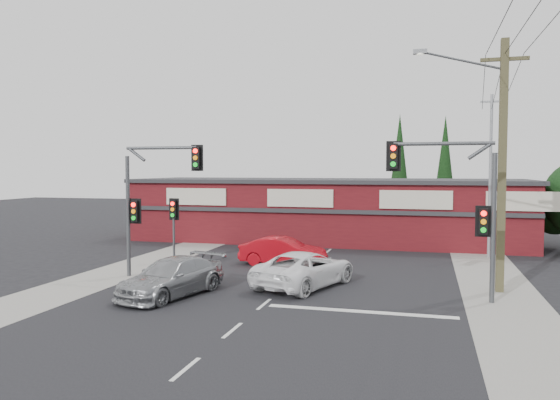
% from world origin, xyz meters
% --- Properties ---
extents(ground, '(120.00, 120.00, 0.00)m').
position_xyz_m(ground, '(0.00, 0.00, 0.00)').
color(ground, black).
rests_on(ground, ground).
extents(road_strip, '(14.00, 70.00, 0.01)m').
position_xyz_m(road_strip, '(0.00, 5.00, 0.01)').
color(road_strip, black).
rests_on(road_strip, ground).
extents(verge_left, '(3.00, 70.00, 0.02)m').
position_xyz_m(verge_left, '(-8.50, 5.00, 0.01)').
color(verge_left, gray).
rests_on(verge_left, ground).
extents(verge_right, '(3.00, 70.00, 0.02)m').
position_xyz_m(verge_right, '(8.50, 5.00, 0.01)').
color(verge_right, gray).
rests_on(verge_right, ground).
extents(stop_line, '(6.50, 0.35, 0.01)m').
position_xyz_m(stop_line, '(3.50, -1.50, 0.01)').
color(stop_line, silver).
rests_on(stop_line, ground).
extents(white_suv, '(4.06, 5.82, 1.48)m').
position_xyz_m(white_suv, '(0.77, 2.01, 0.74)').
color(white_suv, white).
rests_on(white_suv, ground).
extents(silver_suv, '(3.22, 5.33, 1.44)m').
position_xyz_m(silver_suv, '(-3.86, -1.01, 0.72)').
color(silver_suv, '#979A9C').
rests_on(silver_suv, ground).
extents(red_sedan, '(4.47, 1.79, 1.44)m').
position_xyz_m(red_sedan, '(-1.41, 6.60, 0.72)').
color(red_sedan, '#B20A15').
rests_on(red_sedan, ground).
extents(lane_dashes, '(0.12, 34.80, 0.01)m').
position_xyz_m(lane_dashes, '(0.00, -1.40, 0.01)').
color(lane_dashes, silver).
rests_on(lane_dashes, ground).
extents(shop_building, '(27.30, 8.40, 4.22)m').
position_xyz_m(shop_building, '(-0.99, 16.99, 2.13)').
color(shop_building, '#511015').
rests_on(shop_building, ground).
extents(conifer_near, '(1.80, 1.80, 9.25)m').
position_xyz_m(conifer_near, '(3.50, 24.00, 5.48)').
color(conifer_near, '#2D2116').
rests_on(conifer_near, ground).
extents(conifer_far, '(1.80, 1.80, 9.25)m').
position_xyz_m(conifer_far, '(7.00, 26.00, 5.48)').
color(conifer_far, '#2D2116').
rests_on(conifer_far, ground).
extents(traffic_mast_left, '(3.77, 0.27, 5.97)m').
position_xyz_m(traffic_mast_left, '(-6.43, 2.00, 3.93)').
color(traffic_mast_left, '#47494C').
rests_on(traffic_mast_left, ground).
extents(traffic_mast_right, '(3.96, 0.27, 5.97)m').
position_xyz_m(traffic_mast_right, '(6.86, 1.00, 3.95)').
color(traffic_mast_right, '#47494C').
rests_on(traffic_mast_right, ground).
extents(pedestal_signal, '(0.55, 0.27, 3.38)m').
position_xyz_m(pedestal_signal, '(-7.20, 6.01, 2.41)').
color(pedestal_signal, '#47494C').
rests_on(pedestal_signal, ground).
extents(utility_pole, '(4.38, 0.59, 10.00)m').
position_xyz_m(utility_pole, '(8.36, 2.99, 5.40)').
color(utility_pole, brown).
rests_on(utility_pole, ground).
extents(steel_pole, '(1.20, 0.16, 9.00)m').
position_xyz_m(steel_pole, '(9.00, 12.00, 4.70)').
color(steel_pole, gray).
rests_on(steel_pole, ground).
extents(power_lines, '(2.01, 29.00, 1.22)m').
position_xyz_m(power_lines, '(8.47, -2.47, 9.04)').
color(power_lines, black).
rests_on(power_lines, ground).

